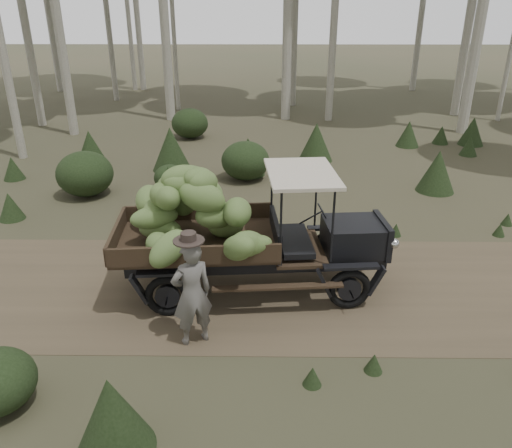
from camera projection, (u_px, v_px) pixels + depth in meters
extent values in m
plane|color=#473D2B|center=(362.00, 288.00, 9.32)|extent=(120.00, 120.00, 0.00)
cube|color=brown|center=(362.00, 288.00, 9.32)|extent=(70.00, 4.00, 0.01)
cube|color=black|center=(352.00, 236.00, 9.07)|extent=(1.08, 1.03, 0.55)
cube|color=black|center=(382.00, 235.00, 9.10)|extent=(0.18, 1.01, 0.62)
cube|color=black|center=(275.00, 234.00, 8.93)|extent=(0.20, 1.40, 0.55)
cube|color=#38281C|center=(197.00, 241.00, 8.88)|extent=(2.94, 2.03, 0.08)
cube|color=#38281C|center=(199.00, 212.00, 9.63)|extent=(2.80, 0.29, 0.32)
cube|color=#38281C|center=(195.00, 255.00, 7.99)|extent=(2.80, 0.29, 0.32)
cube|color=#38281C|center=(116.00, 234.00, 8.72)|extent=(0.21, 1.80, 0.32)
cube|color=beige|center=(302.00, 173.00, 8.51)|extent=(1.29, 1.79, 0.06)
cube|color=black|center=(255.00, 249.00, 9.45)|extent=(4.60, 0.48, 0.18)
cube|color=black|center=(258.00, 268.00, 8.76)|extent=(4.60, 0.48, 0.18)
torus|color=black|center=(330.00, 247.00, 10.03)|extent=(0.77, 0.20, 0.76)
torus|color=black|center=(349.00, 289.00, 8.57)|extent=(0.77, 0.20, 0.76)
torus|color=black|center=(175.00, 252.00, 9.83)|extent=(0.77, 0.20, 0.76)
torus|color=black|center=(167.00, 296.00, 8.37)|extent=(0.77, 0.20, 0.76)
sphere|color=beige|center=(379.00, 223.00, 9.50)|extent=(0.18, 0.18, 0.18)
sphere|color=beige|center=(394.00, 244.00, 8.67)|extent=(0.18, 0.18, 0.18)
ellipsoid|color=olive|center=(248.00, 244.00, 8.09)|extent=(0.87, 1.03, 0.73)
ellipsoid|color=olive|center=(154.00, 217.00, 8.51)|extent=(0.91, 0.67, 0.40)
ellipsoid|color=olive|center=(174.00, 188.00, 8.64)|extent=(0.85, 0.85, 0.44)
ellipsoid|color=olive|center=(203.00, 182.00, 8.34)|extent=(0.72, 0.82, 0.55)
ellipsoid|color=olive|center=(226.00, 223.00, 8.95)|extent=(0.95, 0.93, 0.62)
ellipsoid|color=olive|center=(185.00, 199.00, 9.15)|extent=(0.64, 0.94, 0.75)
ellipsoid|color=olive|center=(165.00, 195.00, 8.46)|extent=(0.64, 0.85, 0.66)
ellipsoid|color=olive|center=(184.00, 185.00, 8.34)|extent=(0.81, 0.55, 0.50)
ellipsoid|color=olive|center=(160.00, 246.00, 8.14)|extent=(0.73, 0.78, 0.46)
ellipsoid|color=olive|center=(149.00, 201.00, 9.08)|extent=(0.61, 0.89, 0.67)
ellipsoid|color=olive|center=(206.00, 193.00, 8.71)|extent=(0.86, 0.95, 0.55)
ellipsoid|color=olive|center=(181.00, 177.00, 8.38)|extent=(0.81, 0.61, 0.50)
ellipsoid|color=olive|center=(160.00, 229.00, 8.66)|extent=(0.85, 0.51, 0.42)
ellipsoid|color=olive|center=(157.00, 209.00, 8.58)|extent=(0.72, 0.85, 0.61)
ellipsoid|color=olive|center=(168.00, 198.00, 8.30)|extent=(0.65, 0.86, 0.61)
ellipsoid|color=olive|center=(194.00, 177.00, 8.48)|extent=(0.95, 0.51, 0.61)
ellipsoid|color=olive|center=(155.00, 221.00, 8.99)|extent=(0.82, 0.65, 0.47)
ellipsoid|color=olive|center=(216.00, 215.00, 8.57)|extent=(0.98, 0.95, 0.61)
ellipsoid|color=olive|center=(202.00, 197.00, 8.29)|extent=(0.96, 0.56, 0.76)
ellipsoid|color=olive|center=(199.00, 179.00, 8.41)|extent=(0.75, 0.89, 0.61)
ellipsoid|color=olive|center=(249.00, 247.00, 8.15)|extent=(0.90, 0.45, 0.59)
ellipsoid|color=olive|center=(237.00, 212.00, 8.48)|extent=(0.53, 0.67, 0.51)
ellipsoid|color=olive|center=(168.00, 249.00, 7.85)|extent=(0.93, 0.93, 0.76)
ellipsoid|color=olive|center=(238.00, 248.00, 7.93)|extent=(0.85, 0.90, 0.70)
imported|color=#625E59|center=(192.00, 294.00, 7.52)|extent=(0.75, 0.65, 1.74)
cylinder|color=#342924|center=(189.00, 241.00, 7.16)|extent=(0.62, 0.62, 0.02)
cylinder|color=#342924|center=(188.00, 237.00, 7.14)|extent=(0.31, 0.31, 0.14)
cone|color=#233319|center=(437.00, 171.00, 13.91)|extent=(1.06, 1.06, 1.18)
cone|color=#233319|center=(472.00, 131.00, 18.55)|extent=(0.93, 0.93, 1.03)
ellipsoid|color=#233319|center=(174.00, 201.00, 12.80)|extent=(0.57, 0.57, 0.46)
cone|color=#233319|center=(469.00, 146.00, 17.32)|extent=(0.61, 0.61, 0.67)
cone|color=#233319|center=(13.00, 168.00, 14.95)|extent=(0.63, 0.63, 0.69)
cone|color=#233319|center=(90.00, 147.00, 16.37)|extent=(0.99, 0.99, 1.09)
cone|color=#233319|center=(248.00, 156.00, 15.28)|extent=(1.04, 1.04, 1.16)
cone|color=#233319|center=(112.00, 415.00, 5.76)|extent=(0.94, 0.94, 1.05)
ellipsoid|color=#233319|center=(170.00, 177.00, 14.09)|extent=(0.90, 0.90, 0.72)
cone|color=#233319|center=(10.00, 206.00, 12.17)|extent=(0.62, 0.62, 0.69)
cone|color=#233319|center=(171.00, 149.00, 15.70)|extent=(1.22, 1.22, 1.36)
ellipsoid|color=#233319|center=(85.00, 174.00, 13.58)|extent=(1.52, 1.52, 1.22)
cone|color=#233319|center=(408.00, 134.00, 18.37)|extent=(0.85, 0.85, 0.94)
cone|color=#233319|center=(441.00, 135.00, 18.78)|extent=(0.60, 0.60, 0.67)
cone|color=#233319|center=(170.00, 194.00, 11.93)|extent=(1.25, 1.25, 1.39)
ellipsoid|color=#233319|center=(190.00, 123.00, 19.45)|extent=(1.42, 1.42, 1.14)
cone|color=#233319|center=(316.00, 142.00, 16.64)|extent=(1.15, 1.15, 1.27)
ellipsoid|color=#233319|center=(245.00, 161.00, 14.84)|extent=(1.44, 1.44, 1.15)
cone|color=#233319|center=(263.00, 225.00, 11.63)|extent=(0.27, 0.27, 0.30)
cone|color=#233319|center=(344.00, 230.00, 11.33)|extent=(0.27, 0.27, 0.30)
cone|color=#233319|center=(507.00, 219.00, 11.93)|extent=(0.27, 0.27, 0.30)
cone|color=#233319|center=(374.00, 363.00, 7.17)|extent=(0.27, 0.27, 0.30)
cone|color=#233319|center=(312.00, 376.00, 6.92)|extent=(0.27, 0.27, 0.30)
cone|color=#233319|center=(158.00, 227.00, 11.53)|extent=(0.27, 0.27, 0.30)
cone|color=#233319|center=(396.00, 230.00, 11.38)|extent=(0.27, 0.27, 0.30)
cone|color=#233319|center=(302.00, 229.00, 11.40)|extent=(0.27, 0.27, 0.30)
cone|color=#233319|center=(176.00, 230.00, 11.36)|extent=(0.27, 0.27, 0.30)
cone|color=#233319|center=(500.00, 230.00, 11.38)|extent=(0.27, 0.27, 0.30)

